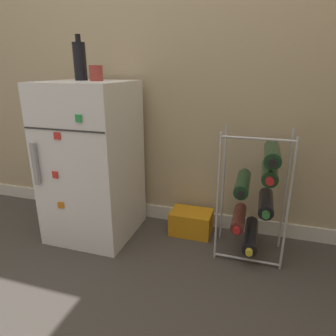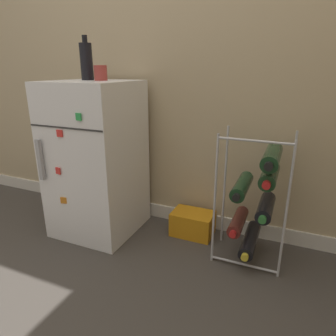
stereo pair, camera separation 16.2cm
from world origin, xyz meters
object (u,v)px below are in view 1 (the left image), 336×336
at_px(wine_rack, 257,194).
at_px(soda_box, 191,222).
at_px(fridge_top_bottle, 80,61).
at_px(mini_fridge, 92,162).
at_px(fridge_top_cup, 96,73).

bearing_deg(wine_rack, soda_box, 163.60).
distance_m(wine_rack, fridge_top_bottle, 1.19).
xyz_separation_m(mini_fridge, soda_box, (0.56, 0.15, -0.38)).
height_order(wine_rack, fridge_top_cup, fridge_top_cup).
bearing_deg(soda_box, wine_rack, -16.40).
bearing_deg(mini_fridge, fridge_top_cup, 29.87).
bearing_deg(fridge_top_bottle, fridge_top_cup, -16.08).
height_order(soda_box, fridge_top_bottle, fridge_top_bottle).
bearing_deg(mini_fridge, fridge_top_bottle, 135.83).
distance_m(wine_rack, soda_box, 0.47).
bearing_deg(soda_box, fridge_top_cup, -167.18).
height_order(fridge_top_cup, fridge_top_bottle, fridge_top_bottle).
bearing_deg(mini_fridge, wine_rack, 2.33).
height_order(mini_fridge, fridge_top_bottle, fridge_top_bottle).
bearing_deg(fridge_top_cup, mini_fridge, -150.13).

